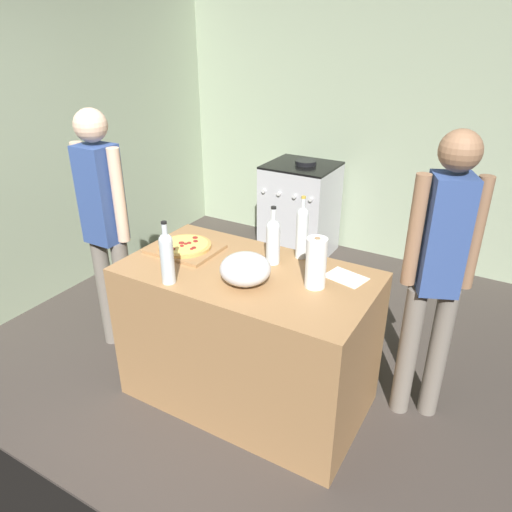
# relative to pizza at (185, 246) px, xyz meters

# --- Properties ---
(ground_plane) EXTENTS (4.37, 3.77, 0.02)m
(ground_plane) POSITION_rel_pizza_xyz_m (0.28, 0.79, -0.92)
(ground_plane) COLOR #3F3833
(kitchen_wall_rear) EXTENTS (4.37, 0.10, 2.60)m
(kitchen_wall_rear) POSITION_rel_pizza_xyz_m (0.28, 2.43, 0.39)
(kitchen_wall_rear) COLOR #99A889
(kitchen_wall_rear) RESTS_ON ground_plane
(kitchen_wall_left) EXTENTS (0.10, 3.77, 2.60)m
(kitchen_wall_left) POSITION_rel_pizza_xyz_m (-1.65, 0.79, 0.39)
(kitchen_wall_left) COLOR #99A889
(kitchen_wall_left) RESTS_ON ground_plane
(counter) EXTENTS (1.41, 0.77, 0.88)m
(counter) POSITION_rel_pizza_xyz_m (0.46, -0.04, -0.47)
(counter) COLOR #9E7247
(counter) RESTS_ON ground_plane
(cutting_board) EXTENTS (0.40, 0.32, 0.02)m
(cutting_board) POSITION_rel_pizza_xyz_m (-0.00, -0.00, -0.02)
(cutting_board) COLOR #9E7247
(cutting_board) RESTS_ON counter
(pizza) EXTENTS (0.32, 0.32, 0.03)m
(pizza) POSITION_rel_pizza_xyz_m (0.00, 0.00, 0.00)
(pizza) COLOR tan
(pizza) RESTS_ON cutting_board
(mixing_bowl) EXTENTS (0.27, 0.27, 0.16)m
(mixing_bowl) POSITION_rel_pizza_xyz_m (0.52, -0.16, 0.05)
(mixing_bowl) COLOR #B2B2B7
(mixing_bowl) RESTS_ON counter
(paper_towel_roll) EXTENTS (0.11, 0.11, 0.27)m
(paper_towel_roll) POSITION_rel_pizza_xyz_m (0.85, -0.01, 0.10)
(paper_towel_roll) COLOR white
(paper_towel_roll) RESTS_ON counter
(wine_bottle_green) EXTENTS (0.08, 0.08, 0.34)m
(wine_bottle_green) POSITION_rel_pizza_xyz_m (0.53, 0.12, 0.11)
(wine_bottle_green) COLOR silver
(wine_bottle_green) RESTS_ON counter
(wine_bottle_dark) EXTENTS (0.07, 0.07, 0.35)m
(wine_bottle_dark) POSITION_rel_pizza_xyz_m (0.17, -0.36, 0.12)
(wine_bottle_dark) COLOR silver
(wine_bottle_dark) RESTS_ON counter
(wine_bottle_amber) EXTENTS (0.07, 0.07, 0.37)m
(wine_bottle_amber) POSITION_rel_pizza_xyz_m (0.64, 0.27, 0.14)
(wine_bottle_amber) COLOR silver
(wine_bottle_amber) RESTS_ON counter
(recipe_sheet) EXTENTS (0.24, 0.19, 0.00)m
(recipe_sheet) POSITION_rel_pizza_xyz_m (0.96, 0.16, -0.03)
(recipe_sheet) COLOR white
(recipe_sheet) RESTS_ON counter
(stove) EXTENTS (0.64, 0.61, 0.95)m
(stove) POSITION_rel_pizza_xyz_m (-0.18, 2.03, -0.46)
(stove) COLOR #B7B7BC
(stove) RESTS_ON ground_plane
(person_in_stripes) EXTENTS (0.39, 0.20, 1.67)m
(person_in_stripes) POSITION_rel_pizza_xyz_m (-0.61, -0.05, 0.05)
(person_in_stripes) COLOR slate
(person_in_stripes) RESTS_ON ground_plane
(person_in_red) EXTENTS (0.34, 0.26, 1.68)m
(person_in_red) POSITION_rel_pizza_xyz_m (1.39, 0.35, 0.05)
(person_in_red) COLOR slate
(person_in_red) RESTS_ON ground_plane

